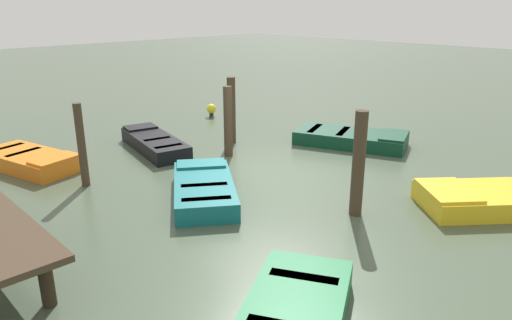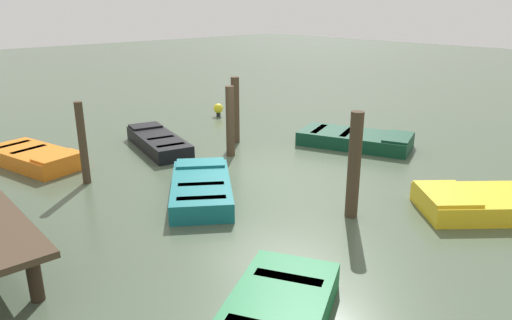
{
  "view_description": "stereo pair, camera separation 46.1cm",
  "coord_description": "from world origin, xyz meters",
  "px_view_note": "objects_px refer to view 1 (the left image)",
  "views": [
    {
      "loc": [
        -7.92,
        7.99,
        4.09
      ],
      "look_at": [
        0.0,
        0.0,
        0.35
      ],
      "focal_mm": 33.4,
      "sensor_mm": 36.0,
      "label": 1
    },
    {
      "loc": [
        -8.24,
        7.66,
        4.09
      ],
      "look_at": [
        0.0,
        0.0,
        0.35
      ],
      "focal_mm": 33.4,
      "sensor_mm": 36.0,
      "label": 2
    }
  ],
  "objects_px": {
    "rowboat_black": "(154,143)",
    "rowboat_dark_green": "(352,138)",
    "rowboat_orange": "(30,160)",
    "mooring_piling_far_right": "(82,145)",
    "mooring_piling_near_left": "(358,164)",
    "mooring_piling_mid_left": "(228,122)",
    "rowboat_teal": "(204,189)",
    "marker_buoy": "(211,109)",
    "mooring_piling_mid_right": "(231,110)"
  },
  "relations": [
    {
      "from": "mooring_piling_mid_left",
      "to": "mooring_piling_mid_right",
      "type": "relative_size",
      "value": 0.98
    },
    {
      "from": "rowboat_teal",
      "to": "mooring_piling_near_left",
      "type": "relative_size",
      "value": 1.4
    },
    {
      "from": "rowboat_orange",
      "to": "mooring_piling_far_right",
      "type": "bearing_deg",
      "value": -1.7
    },
    {
      "from": "marker_buoy",
      "to": "mooring_piling_near_left",
      "type": "bearing_deg",
      "value": 157.79
    },
    {
      "from": "marker_buoy",
      "to": "rowboat_dark_green",
      "type": "bearing_deg",
      "value": -174.59
    },
    {
      "from": "mooring_piling_mid_left",
      "to": "rowboat_orange",
      "type": "bearing_deg",
      "value": 56.17
    },
    {
      "from": "mooring_piling_near_left",
      "to": "mooring_piling_far_right",
      "type": "relative_size",
      "value": 1.09
    },
    {
      "from": "mooring_piling_far_right",
      "to": "marker_buoy",
      "type": "relative_size",
      "value": 4.08
    },
    {
      "from": "mooring_piling_mid_right",
      "to": "rowboat_black",
      "type": "bearing_deg",
      "value": 64.25
    },
    {
      "from": "rowboat_dark_green",
      "to": "mooring_piling_mid_left",
      "type": "height_order",
      "value": "mooring_piling_mid_left"
    },
    {
      "from": "rowboat_orange",
      "to": "mooring_piling_mid_right",
      "type": "xyz_separation_m",
      "value": [
        -1.96,
        -5.28,
        0.78
      ]
    },
    {
      "from": "rowboat_black",
      "to": "marker_buoy",
      "type": "distance_m",
      "value": 4.44
    },
    {
      "from": "rowboat_black",
      "to": "rowboat_orange",
      "type": "relative_size",
      "value": 1.07
    },
    {
      "from": "mooring_piling_near_left",
      "to": "rowboat_teal",
      "type": "bearing_deg",
      "value": 29.66
    },
    {
      "from": "rowboat_orange",
      "to": "rowboat_dark_green",
      "type": "distance_m",
      "value": 8.98
    },
    {
      "from": "mooring_piling_mid_right",
      "to": "mooring_piling_mid_left",
      "type": "bearing_deg",
      "value": 133.55
    },
    {
      "from": "rowboat_dark_green",
      "to": "mooring_piling_near_left",
      "type": "xyz_separation_m",
      "value": [
        -2.87,
        4.12,
        0.86
      ]
    },
    {
      "from": "rowboat_black",
      "to": "mooring_piling_far_right",
      "type": "distance_m",
      "value": 3.11
    },
    {
      "from": "rowboat_black",
      "to": "rowboat_orange",
      "type": "height_order",
      "value": "same"
    },
    {
      "from": "mooring_piling_far_right",
      "to": "marker_buoy",
      "type": "xyz_separation_m",
      "value": [
        3.34,
        -6.66,
        -0.69
      ]
    },
    {
      "from": "rowboat_orange",
      "to": "mooring_piling_mid_right",
      "type": "relative_size",
      "value": 1.5
    },
    {
      "from": "marker_buoy",
      "to": "mooring_piling_mid_left",
      "type": "bearing_deg",
      "value": 145.45
    },
    {
      "from": "mooring_piling_far_right",
      "to": "mooring_piling_mid_left",
      "type": "bearing_deg",
      "value": -100.14
    },
    {
      "from": "rowboat_orange",
      "to": "rowboat_dark_green",
      "type": "xyz_separation_m",
      "value": [
        -4.71,
        -7.64,
        -0.0
      ]
    },
    {
      "from": "rowboat_dark_green",
      "to": "marker_buoy",
      "type": "bearing_deg",
      "value": 164.23
    },
    {
      "from": "mooring_piling_mid_right",
      "to": "mooring_piling_far_right",
      "type": "bearing_deg",
      "value": 92.76
    },
    {
      "from": "rowboat_black",
      "to": "mooring_piling_mid_right",
      "type": "relative_size",
      "value": 1.6
    },
    {
      "from": "rowboat_orange",
      "to": "mooring_piling_mid_left",
      "type": "height_order",
      "value": "mooring_piling_mid_left"
    },
    {
      "from": "rowboat_dark_green",
      "to": "mooring_piling_mid_left",
      "type": "distance_m",
      "value": 3.88
    },
    {
      "from": "rowboat_dark_green",
      "to": "mooring_piling_far_right",
      "type": "distance_m",
      "value": 7.68
    },
    {
      "from": "mooring_piling_near_left",
      "to": "mooring_piling_mid_right",
      "type": "height_order",
      "value": "mooring_piling_near_left"
    },
    {
      "from": "rowboat_orange",
      "to": "mooring_piling_far_right",
      "type": "height_order",
      "value": "mooring_piling_far_right"
    },
    {
      "from": "rowboat_orange",
      "to": "mooring_piling_near_left",
      "type": "bearing_deg",
      "value": 12.15
    },
    {
      "from": "mooring_piling_mid_left",
      "to": "mooring_piling_far_right",
      "type": "height_order",
      "value": "mooring_piling_far_right"
    },
    {
      "from": "rowboat_black",
      "to": "mooring_piling_mid_right",
      "type": "distance_m",
      "value": 2.47
    },
    {
      "from": "rowboat_orange",
      "to": "rowboat_teal",
      "type": "distance_m",
      "value": 5.11
    },
    {
      "from": "rowboat_orange",
      "to": "rowboat_dark_green",
      "type": "bearing_deg",
      "value": 45.57
    },
    {
      "from": "mooring_piling_mid_left",
      "to": "rowboat_teal",
      "type": "bearing_deg",
      "value": 127.68
    },
    {
      "from": "rowboat_teal",
      "to": "marker_buoy",
      "type": "height_order",
      "value": "marker_buoy"
    },
    {
      "from": "mooring_piling_mid_right",
      "to": "marker_buoy",
      "type": "bearing_deg",
      "value": -30.12
    },
    {
      "from": "mooring_piling_near_left",
      "to": "mooring_piling_mid_left",
      "type": "bearing_deg",
      "value": -9.48
    },
    {
      "from": "rowboat_black",
      "to": "rowboat_teal",
      "type": "height_order",
      "value": "same"
    },
    {
      "from": "rowboat_black",
      "to": "rowboat_orange",
      "type": "xyz_separation_m",
      "value": [
        0.94,
        3.17,
        0.0
      ]
    },
    {
      "from": "rowboat_black",
      "to": "rowboat_dark_green",
      "type": "relative_size",
      "value": 0.91
    },
    {
      "from": "mooring_piling_near_left",
      "to": "marker_buoy",
      "type": "xyz_separation_m",
      "value": [
        8.73,
        -3.56,
        -0.79
      ]
    },
    {
      "from": "rowboat_teal",
      "to": "mooring_piling_near_left",
      "type": "height_order",
      "value": "mooring_piling_near_left"
    },
    {
      "from": "rowboat_black",
      "to": "mooring_piling_far_right",
      "type": "relative_size",
      "value": 1.64
    },
    {
      "from": "marker_buoy",
      "to": "rowboat_black",
      "type": "bearing_deg",
      "value": 118.09
    },
    {
      "from": "mooring_piling_mid_left",
      "to": "mooring_piling_far_right",
      "type": "distance_m",
      "value": 3.94
    },
    {
      "from": "rowboat_orange",
      "to": "mooring_piling_mid_left",
      "type": "relative_size",
      "value": 1.53
    }
  ]
}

